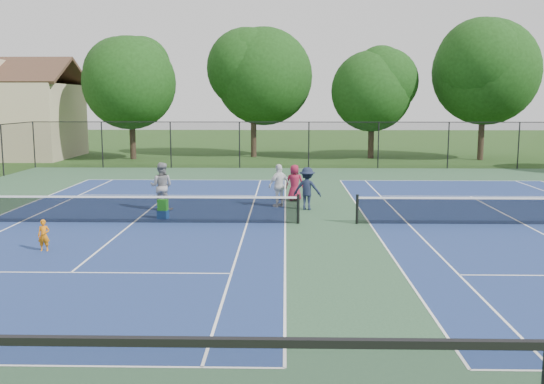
{
  "coord_description": "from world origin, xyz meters",
  "views": [
    {
      "loc": [
        -1.52,
        -21.3,
        4.37
      ],
      "look_at": [
        -1.97,
        -1.0,
        1.3
      ],
      "focal_mm": 40.0,
      "sensor_mm": 36.0,
      "label": 1
    }
  ],
  "objects_px": {
    "tree_back_a": "(131,78)",
    "bystander_b": "(307,189)",
    "bystander_a": "(279,186)",
    "child_player": "(44,235)",
    "instructor": "(161,186)",
    "bystander_c": "(295,183)",
    "ball_crate": "(163,215)",
    "clapboard_house": "(6,117)",
    "tree_back_c": "(372,86)",
    "ball_hopper": "(163,205)",
    "tree_back_b": "(253,71)",
    "tree_back_d": "(485,67)"
  },
  "relations": [
    {
      "from": "tree_back_a",
      "to": "bystander_b",
      "type": "bearing_deg",
      "value": -59.71
    },
    {
      "from": "tree_back_a",
      "to": "bystander_a",
      "type": "height_order",
      "value": "tree_back_a"
    },
    {
      "from": "child_player",
      "to": "bystander_a",
      "type": "relative_size",
      "value": 0.53
    },
    {
      "from": "instructor",
      "to": "bystander_b",
      "type": "relative_size",
      "value": 1.12
    },
    {
      "from": "tree_back_a",
      "to": "bystander_c",
      "type": "distance_m",
      "value": 23.05
    },
    {
      "from": "bystander_c",
      "to": "ball_crate",
      "type": "xyz_separation_m",
      "value": [
        -4.97,
        -4.16,
        -0.64
      ]
    },
    {
      "from": "clapboard_house",
      "to": "instructor",
      "type": "height_order",
      "value": "clapboard_house"
    },
    {
      "from": "tree_back_a",
      "to": "bystander_b",
      "type": "distance_m",
      "value": 25.06
    },
    {
      "from": "tree_back_a",
      "to": "tree_back_c",
      "type": "xyz_separation_m",
      "value": [
        18.0,
        1.0,
        -0.56
      ]
    },
    {
      "from": "tree_back_c",
      "to": "bystander_a",
      "type": "relative_size",
      "value": 4.69
    },
    {
      "from": "clapboard_house",
      "to": "bystander_a",
      "type": "xyz_separation_m",
      "value": [
        21.24,
        -21.53,
        -2.2
      ]
    },
    {
      "from": "bystander_c",
      "to": "bystander_a",
      "type": "bearing_deg",
      "value": 69.0
    },
    {
      "from": "ball_crate",
      "to": "bystander_c",
      "type": "bearing_deg",
      "value": 39.98
    },
    {
      "from": "bystander_c",
      "to": "ball_hopper",
      "type": "height_order",
      "value": "bystander_c"
    },
    {
      "from": "bystander_c",
      "to": "ball_crate",
      "type": "height_order",
      "value": "bystander_c"
    },
    {
      "from": "tree_back_a",
      "to": "clapboard_house",
      "type": "bearing_deg",
      "value": 174.29
    },
    {
      "from": "tree_back_a",
      "to": "ball_crate",
      "type": "relative_size",
      "value": 24.09
    },
    {
      "from": "tree_back_b",
      "to": "bystander_a",
      "type": "bearing_deg",
      "value": -84.33
    },
    {
      "from": "tree_back_a",
      "to": "ball_crate",
      "type": "height_order",
      "value": "tree_back_a"
    },
    {
      "from": "bystander_b",
      "to": "tree_back_a",
      "type": "bearing_deg",
      "value": -46.46
    },
    {
      "from": "bystander_b",
      "to": "bystander_c",
      "type": "xyz_separation_m",
      "value": [
        -0.48,
        2.13,
        -0.06
      ]
    },
    {
      "from": "clapboard_house",
      "to": "tree_back_d",
      "type": "bearing_deg",
      "value": -1.59
    },
    {
      "from": "tree_back_b",
      "to": "ball_hopper",
      "type": "relative_size",
      "value": 24.37
    },
    {
      "from": "instructor",
      "to": "tree_back_a",
      "type": "bearing_deg",
      "value": -67.95
    },
    {
      "from": "tree_back_d",
      "to": "ball_crate",
      "type": "relative_size",
      "value": 27.28
    },
    {
      "from": "bystander_a",
      "to": "child_player",
      "type": "bearing_deg",
      "value": 11.47
    },
    {
      "from": "clapboard_house",
      "to": "tree_back_c",
      "type": "bearing_deg",
      "value": 0.0
    },
    {
      "from": "child_player",
      "to": "bystander_c",
      "type": "bearing_deg",
      "value": 46.04
    },
    {
      "from": "tree_back_c",
      "to": "ball_crate",
      "type": "relative_size",
      "value": 22.1
    },
    {
      "from": "tree_back_a",
      "to": "bystander_a",
      "type": "xyz_separation_m",
      "value": [
        11.24,
        -20.53,
        -5.14
      ]
    },
    {
      "from": "child_player",
      "to": "bystander_c",
      "type": "relative_size",
      "value": 0.58
    },
    {
      "from": "tree_back_b",
      "to": "clapboard_house",
      "type": "distance_m",
      "value": 19.35
    },
    {
      "from": "tree_back_d",
      "to": "ball_hopper",
      "type": "height_order",
      "value": "tree_back_d"
    },
    {
      "from": "bystander_a",
      "to": "bystander_b",
      "type": "distance_m",
      "value": 1.3
    },
    {
      "from": "ball_crate",
      "to": "ball_hopper",
      "type": "bearing_deg",
      "value": 0.0
    },
    {
      "from": "child_player",
      "to": "instructor",
      "type": "bearing_deg",
      "value": 68.31
    },
    {
      "from": "instructor",
      "to": "bystander_b",
      "type": "xyz_separation_m",
      "value": [
        5.86,
        0.19,
        -0.1
      ]
    },
    {
      "from": "bystander_b",
      "to": "ball_crate",
      "type": "distance_m",
      "value": 5.85
    },
    {
      "from": "tree_back_b",
      "to": "tree_back_d",
      "type": "xyz_separation_m",
      "value": [
        17.0,
        -2.0,
        0.23
      ]
    },
    {
      "from": "tree_back_c",
      "to": "tree_back_d",
      "type": "relative_size",
      "value": 0.81
    },
    {
      "from": "tree_back_b",
      "to": "tree_back_c",
      "type": "height_order",
      "value": "tree_back_b"
    },
    {
      "from": "child_player",
      "to": "ball_hopper",
      "type": "height_order",
      "value": "child_player"
    },
    {
      "from": "tree_back_d",
      "to": "bystander_b",
      "type": "relative_size",
      "value": 6.02
    },
    {
      "from": "child_player",
      "to": "tree_back_c",
      "type": "bearing_deg",
      "value": 60.39
    },
    {
      "from": "clapboard_house",
      "to": "instructor",
      "type": "distance_m",
      "value": 27.87
    },
    {
      "from": "child_player",
      "to": "instructor",
      "type": "distance_m",
      "value": 7.13
    },
    {
      "from": "ball_crate",
      "to": "ball_hopper",
      "type": "xyz_separation_m",
      "value": [
        0.0,
        0.0,
        0.37
      ]
    },
    {
      "from": "child_player",
      "to": "instructor",
      "type": "height_order",
      "value": "instructor"
    },
    {
      "from": "ball_crate",
      "to": "bystander_b",
      "type": "bearing_deg",
      "value": 20.5
    },
    {
      "from": "tree_back_b",
      "to": "instructor",
      "type": "distance_m",
      "value": 24.16
    }
  ]
}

